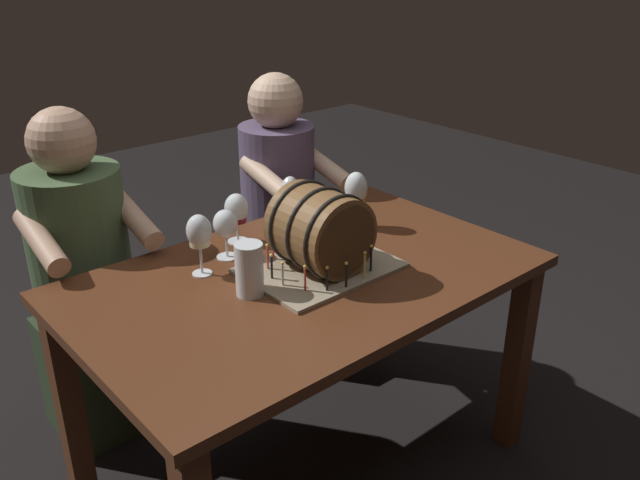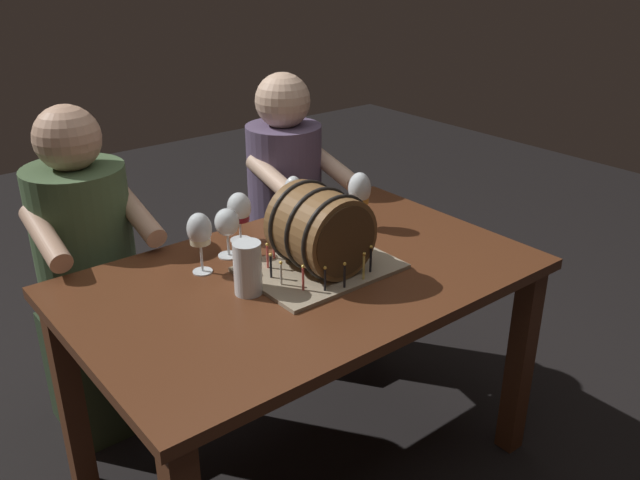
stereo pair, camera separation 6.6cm
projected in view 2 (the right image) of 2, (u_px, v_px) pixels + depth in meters
The scene contains 11 objects.
ground_plane at pixel (306, 465), 2.35m from camera, with size 8.00×8.00×0.00m, color black.
dining_table at pixel (304, 305), 2.08m from camera, with size 1.40×0.88×0.76m.
barrel_cake at pixel (320, 233), 2.01m from camera, with size 0.45×0.34×0.27m.
wine_glass_amber at pixel (360, 191), 2.30m from camera, with size 0.08×0.08×0.20m.
wine_glass_white at pixel (199, 232), 1.99m from camera, with size 0.08×0.08×0.19m.
wine_glass_red at pixel (239, 210), 2.21m from camera, with size 0.08×0.08×0.17m.
wine_glass_rose at pixel (294, 196), 2.28m from camera, with size 0.07×0.07×0.20m.
wine_glass_empty at pixel (227, 223), 2.10m from camera, with size 0.08×0.08×0.16m.
beer_pint at pixel (248, 271), 1.89m from camera, with size 0.08×0.08×0.16m.
person_seated_left at pixel (91, 288), 2.36m from camera, with size 0.38×0.47×1.21m.
person_seated_right at pixel (286, 231), 2.85m from camera, with size 0.36×0.46×1.22m.
Camera 2 is at (-1.10, -1.45, 1.69)m, focal length 37.60 mm.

